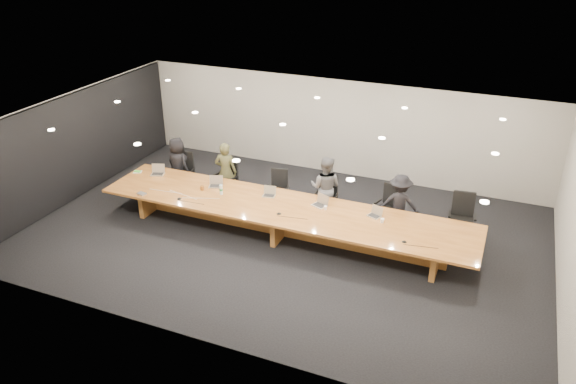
% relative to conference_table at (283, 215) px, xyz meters
% --- Properties ---
extents(ground, '(12.00, 12.00, 0.00)m').
position_rel_conference_table_xyz_m(ground, '(0.00, 0.00, -0.52)').
color(ground, black).
rests_on(ground, ground).
extents(back_wall, '(12.00, 0.02, 2.80)m').
position_rel_conference_table_xyz_m(back_wall, '(0.00, 4.00, 0.88)').
color(back_wall, silver).
rests_on(back_wall, ground).
extents(left_wall_panel, '(0.08, 7.84, 2.74)m').
position_rel_conference_table_xyz_m(left_wall_panel, '(-5.94, 0.00, 0.85)').
color(left_wall_panel, black).
rests_on(left_wall_panel, ground).
extents(conference_table, '(9.00, 1.80, 0.75)m').
position_rel_conference_table_xyz_m(conference_table, '(0.00, 0.00, 0.00)').
color(conference_table, brown).
rests_on(conference_table, ground).
extents(chair_far_left, '(0.65, 0.65, 1.11)m').
position_rel_conference_table_xyz_m(chair_far_left, '(-3.48, 1.19, 0.03)').
color(chair_far_left, black).
rests_on(chair_far_left, ground).
extents(chair_left, '(0.74, 0.74, 1.16)m').
position_rel_conference_table_xyz_m(chair_left, '(-2.18, 1.21, 0.06)').
color(chair_left, black).
rests_on(chair_left, ground).
extents(chair_mid_left, '(0.64, 0.64, 1.04)m').
position_rel_conference_table_xyz_m(chair_mid_left, '(-0.68, 1.28, -0.00)').
color(chair_mid_left, black).
rests_on(chair_mid_left, ground).
extents(chair_mid_right, '(0.59, 0.59, 1.11)m').
position_rel_conference_table_xyz_m(chair_mid_right, '(0.63, 1.24, 0.03)').
color(chair_mid_right, black).
rests_on(chair_mid_right, ground).
extents(chair_right, '(0.69, 0.69, 1.11)m').
position_rel_conference_table_xyz_m(chair_right, '(2.17, 1.30, 0.03)').
color(chair_right, black).
rests_on(chair_right, ground).
extents(chair_far_right, '(0.68, 0.68, 1.20)m').
position_rel_conference_table_xyz_m(chair_far_right, '(3.91, 1.31, 0.08)').
color(chair_far_right, black).
rests_on(chair_far_right, ground).
extents(person_a, '(0.85, 0.66, 1.53)m').
position_rel_conference_table_xyz_m(person_a, '(-3.63, 1.19, 0.24)').
color(person_a, black).
rests_on(person_a, ground).
extents(person_b, '(0.65, 0.49, 1.62)m').
position_rel_conference_table_xyz_m(person_b, '(-2.13, 1.16, 0.29)').
color(person_b, '#39391F').
rests_on(person_b, ground).
extents(person_c, '(0.82, 0.65, 1.61)m').
position_rel_conference_table_xyz_m(person_c, '(0.61, 1.26, 0.29)').
color(person_c, '#4D4D4F').
rests_on(person_c, ground).
extents(person_d, '(1.02, 0.67, 1.48)m').
position_rel_conference_table_xyz_m(person_d, '(2.47, 1.22, 0.22)').
color(person_d, black).
rests_on(person_d, ground).
extents(laptop_a, '(0.40, 0.35, 0.27)m').
position_rel_conference_table_xyz_m(laptop_a, '(-3.76, 0.42, 0.36)').
color(laptop_a, '#C1AD94').
rests_on(laptop_a, conference_table).
extents(laptop_b, '(0.40, 0.34, 0.26)m').
position_rel_conference_table_xyz_m(laptop_b, '(-1.99, 0.36, 0.36)').
color(laptop_b, tan).
rests_on(laptop_b, conference_table).
extents(laptop_c, '(0.33, 0.26, 0.24)m').
position_rel_conference_table_xyz_m(laptop_c, '(-0.54, 0.39, 0.35)').
color(laptop_c, '#B5A88A').
rests_on(laptop_c, conference_table).
extents(laptop_d, '(0.40, 0.36, 0.26)m').
position_rel_conference_table_xyz_m(laptop_d, '(0.77, 0.37, 0.36)').
color(laptop_d, '#BBA88F').
rests_on(laptop_d, conference_table).
extents(laptop_e, '(0.36, 0.32, 0.23)m').
position_rel_conference_table_xyz_m(laptop_e, '(2.08, 0.36, 0.35)').
color(laptop_e, tan).
rests_on(laptop_e, conference_table).
extents(water_bottle, '(0.10, 0.10, 0.25)m').
position_rel_conference_table_xyz_m(water_bottle, '(-1.65, 0.03, 0.36)').
color(water_bottle, silver).
rests_on(water_bottle, conference_table).
extents(amber_mug, '(0.11, 0.11, 0.11)m').
position_rel_conference_table_xyz_m(amber_mug, '(-2.21, 0.06, 0.29)').
color(amber_mug, brown).
rests_on(amber_mug, conference_table).
extents(paper_cup_near, '(0.10, 0.10, 0.09)m').
position_rel_conference_table_xyz_m(paper_cup_near, '(0.96, 0.24, 0.28)').
color(paper_cup_near, silver).
rests_on(paper_cup_near, conference_table).
extents(paper_cup_far, '(0.09, 0.09, 0.10)m').
position_rel_conference_table_xyz_m(paper_cup_far, '(2.32, 0.14, 0.28)').
color(paper_cup_far, white).
rests_on(paper_cup_far, conference_table).
extents(notepad, '(0.27, 0.24, 0.01)m').
position_rel_conference_table_xyz_m(notepad, '(-4.35, 0.36, 0.24)').
color(notepad, silver).
rests_on(notepad, conference_table).
extents(lime_gadget, '(0.18, 0.12, 0.03)m').
position_rel_conference_table_xyz_m(lime_gadget, '(-4.35, 0.35, 0.26)').
color(lime_gadget, green).
rests_on(lime_gadget, notepad).
extents(av_box, '(0.23, 0.19, 0.03)m').
position_rel_conference_table_xyz_m(av_box, '(-3.45, -0.71, 0.24)').
color(av_box, '#A3A4A8').
rests_on(av_box, conference_table).
extents(mic_left, '(0.11, 0.11, 0.03)m').
position_rel_conference_table_xyz_m(mic_left, '(-2.46, -0.57, 0.24)').
color(mic_left, black).
rests_on(mic_left, conference_table).
extents(mic_center, '(0.15, 0.15, 0.03)m').
position_rel_conference_table_xyz_m(mic_center, '(0.05, -0.36, 0.24)').
color(mic_center, black).
rests_on(mic_center, conference_table).
extents(mic_right, '(0.13, 0.13, 0.03)m').
position_rel_conference_table_xyz_m(mic_right, '(2.95, -0.49, 0.24)').
color(mic_right, black).
rests_on(mic_right, conference_table).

